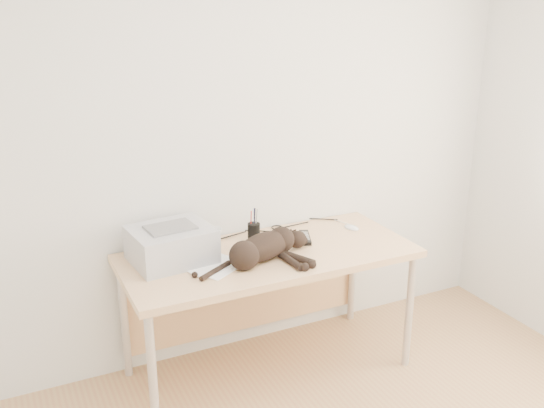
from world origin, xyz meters
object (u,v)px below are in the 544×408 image
desk (262,269)px  mouse (352,226)px  cat (262,249)px  mug (213,237)px  printer (171,244)px  pen_cup (254,231)px

desk → mouse: size_ratio=15.51×
desk → cat: bearing=-114.5°
cat → mug: (-0.15, 0.32, -0.02)m
mouse → desk: bearing=166.3°
printer → mouse: bearing=-0.6°
cat → desk: bearing=48.4°
cat → printer: bearing=136.3°
mug → desk: bearing=-31.3°
desk → pen_cup: pen_cup is taller
printer → mug: bearing=21.2°
printer → mug: 0.29m
printer → pen_cup: size_ratio=2.43×
desk → mouse: bearing=2.5°
desk → pen_cup: (0.00, 0.12, 0.18)m
cat → pen_cup: 0.31m
cat → pen_cup: pen_cup is taller
desk → cat: size_ratio=2.28×
desk → pen_cup: size_ratio=8.82×
desk → printer: size_ratio=3.63×
printer → mouse: printer is taller
desk → printer: (-0.51, 0.04, 0.23)m
mug → mouse: (0.84, -0.12, -0.03)m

